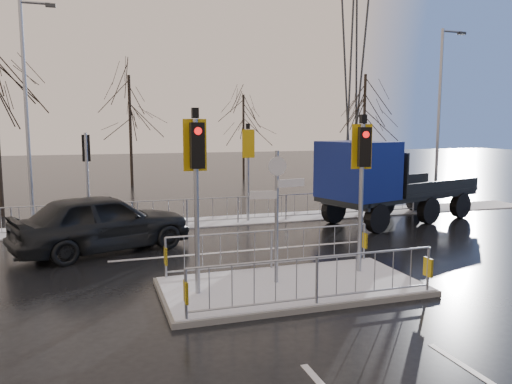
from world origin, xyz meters
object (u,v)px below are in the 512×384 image
object	(u,v)px
traffic_island	(291,273)
street_lamp_right	(440,112)
flatbed_truck	(375,180)
car_far_lane	(103,222)
street_lamp_left	(28,106)

from	to	relation	value
traffic_island	street_lamp_right	bearing A→B (deg)	38.73
flatbed_truck	street_lamp_right	size ratio (longest dim) A/B	0.92
car_far_lane	flatbed_truck	xyz separation A→B (m)	(10.02, 1.12, 0.81)
car_far_lane	street_lamp_left	world-z (taller)	street_lamp_left
traffic_island	car_far_lane	world-z (taller)	traffic_island
car_far_lane	traffic_island	bearing A→B (deg)	-161.16
flatbed_truck	street_lamp_right	distance (m)	5.82
car_far_lane	flatbed_truck	bearing A→B (deg)	-103.52
traffic_island	car_far_lane	distance (m)	6.51
flatbed_truck	street_lamp_left	world-z (taller)	street_lamp_left
car_far_lane	street_lamp_left	distance (m)	6.17
traffic_island	street_lamp_right	distance (m)	14.14
car_far_lane	flatbed_truck	distance (m)	10.12
flatbed_truck	street_lamp_left	bearing A→B (deg)	165.05
flatbed_truck	car_far_lane	bearing A→B (deg)	-173.65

